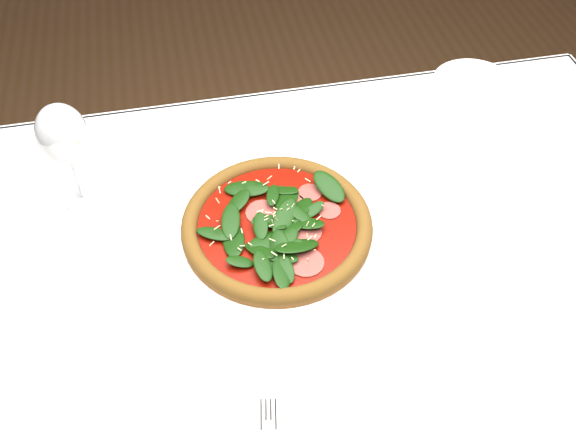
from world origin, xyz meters
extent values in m
cube|color=silver|center=(0.00, 0.00, 0.73)|extent=(1.20, 0.80, 0.04)
cylinder|color=#4E3A1F|center=(-0.54, 0.34, 0.35)|extent=(0.06, 0.06, 0.71)
cylinder|color=#4E3A1F|center=(0.54, 0.34, 0.35)|extent=(0.06, 0.06, 0.71)
cube|color=silver|center=(0.00, 0.40, 0.64)|extent=(1.20, 0.01, 0.22)
cylinder|color=white|center=(-0.05, 0.06, 0.76)|extent=(0.33, 0.33, 0.01)
torus|color=white|center=(-0.05, 0.06, 0.76)|extent=(0.33, 0.33, 0.01)
cylinder|color=brown|center=(-0.05, 0.06, 0.77)|extent=(0.31, 0.31, 0.01)
torus|color=#A36C25|center=(-0.05, 0.06, 0.77)|extent=(0.31, 0.31, 0.02)
cylinder|color=#910605|center=(-0.05, 0.06, 0.77)|extent=(0.26, 0.26, 0.00)
cylinder|color=#9B473E|center=(-0.05, 0.06, 0.78)|extent=(0.23, 0.23, 0.00)
ellipsoid|color=#103309|center=(-0.05, 0.06, 0.79)|extent=(0.25, 0.25, 0.02)
cylinder|color=beige|center=(-0.05, 0.06, 0.79)|extent=(0.23, 0.23, 0.00)
cylinder|color=silver|center=(-0.34, 0.20, 0.75)|extent=(0.07, 0.07, 0.00)
cylinder|color=silver|center=(-0.34, 0.20, 0.80)|extent=(0.01, 0.01, 0.09)
ellipsoid|color=silver|center=(-0.34, 0.20, 0.88)|extent=(0.07, 0.07, 0.10)
cube|color=silver|center=(-0.12, -0.22, 0.76)|extent=(0.03, 0.04, 0.00)
cylinder|color=white|center=(0.37, 0.34, 0.76)|extent=(0.15, 0.15, 0.01)
torus|color=white|center=(0.37, 0.34, 0.76)|extent=(0.15, 0.15, 0.01)
camera|label=1|loc=(-0.16, -0.54, 1.48)|focal=40.00mm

